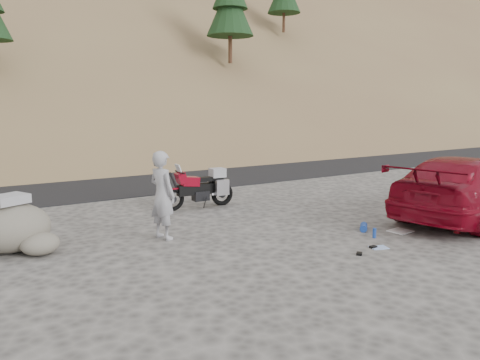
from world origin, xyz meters
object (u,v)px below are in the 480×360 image
object	(u,v)px
motorcycle	(202,188)
red_car	(465,218)
man	(163,238)
boulder	(11,227)

from	to	relation	value
motorcycle	red_car	distance (m)	6.66
motorcycle	man	size ratio (longest dim) A/B	1.14
man	red_car	size ratio (longest dim) A/B	0.35
motorcycle	boulder	world-z (taller)	motorcycle
man	red_car	distance (m)	7.31
red_car	boulder	size ratio (longest dim) A/B	3.15
red_car	man	bearing A→B (deg)	59.48
motorcycle	red_car	xyz separation A→B (m)	(4.88, -4.50, -0.53)
red_car	boulder	bearing A→B (deg)	60.59
boulder	man	bearing A→B (deg)	-14.32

